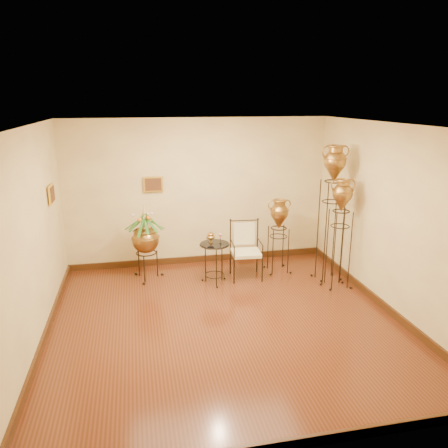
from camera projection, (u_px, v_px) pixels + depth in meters
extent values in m
plane|color=#5C2715|center=(225.00, 322.00, 6.36)|extent=(5.00, 5.00, 0.00)
cube|color=#3E220E|center=(200.00, 259.00, 8.68)|extent=(5.00, 0.04, 0.12)
cube|color=#3E220E|center=(280.00, 446.00, 4.01)|extent=(5.00, 0.04, 0.12)
cube|color=#3E220E|center=(45.00, 336.00, 5.86)|extent=(0.04, 5.00, 0.12)
cube|color=#3E220E|center=(380.00, 302.00, 6.83)|extent=(0.04, 5.00, 0.12)
cube|color=yellow|center=(153.00, 184.00, 8.07)|extent=(0.36, 0.03, 0.29)
cube|color=yellow|center=(51.00, 194.00, 6.78)|extent=(0.03, 0.36, 0.29)
cube|color=beige|center=(246.00, 253.00, 7.79)|extent=(0.53, 0.50, 0.06)
cube|color=beige|center=(246.00, 237.00, 7.71)|extent=(0.39, 0.06, 0.41)
cylinder|color=black|center=(215.00, 244.00, 7.51)|extent=(0.50, 0.50, 0.02)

